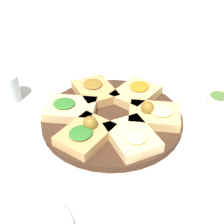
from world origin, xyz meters
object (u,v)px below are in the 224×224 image
at_px(plate_left, 185,66).
at_px(dipping_bowl, 219,99).
at_px(napkin_stack, 56,65).
at_px(serving_board, 112,119).
at_px(water_glass, 9,88).

xyz_separation_m(plate_left, dipping_bowl, (0.06, 0.23, 0.00)).
bearing_deg(napkin_stack, serving_board, 90.26).
distance_m(serving_board, water_glass, 0.35).
bearing_deg(serving_board, plate_left, -161.42).
relative_size(serving_board, napkin_stack, 2.88).
height_order(serving_board, napkin_stack, serving_board).
bearing_deg(dipping_bowl, water_glass, -32.59).
bearing_deg(serving_board, water_glass, -50.65).
bearing_deg(plate_left, water_glass, -11.79).
distance_m(napkin_stack, dipping_bowl, 0.61).
xyz_separation_m(serving_board, napkin_stack, (0.00, -0.41, -0.01)).
relative_size(serving_board, dipping_bowl, 5.32).
bearing_deg(water_glass, dipping_bowl, 147.41).
bearing_deg(water_glass, plate_left, 168.21).
bearing_deg(plate_left, serving_board, 18.58).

